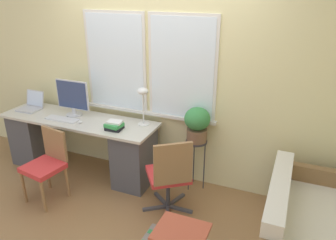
% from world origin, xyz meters
% --- Properties ---
extents(ground_plane, '(14.00, 14.00, 0.00)m').
position_xyz_m(ground_plane, '(0.00, 0.00, 0.00)').
color(ground_plane, olive).
extents(wall_back_with_window, '(9.00, 0.12, 2.70)m').
position_xyz_m(wall_back_with_window, '(-0.00, 0.67, 1.35)').
color(wall_back_with_window, beige).
rests_on(wall_back_with_window, ground_plane).
extents(desk, '(2.06, 0.59, 0.74)m').
position_xyz_m(desk, '(-0.94, 0.29, 0.40)').
color(desk, beige).
rests_on(desk, ground_plane).
extents(laptop, '(0.28, 0.27, 0.23)m').
position_xyz_m(laptop, '(-1.72, 0.34, 0.79)').
color(laptop, '#B7B7BC').
rests_on(laptop, desk).
extents(monitor, '(0.46, 0.21, 0.46)m').
position_xyz_m(monitor, '(-1.05, 0.38, 0.97)').
color(monitor, silver).
rests_on(monitor, desk).
extents(keyboard, '(0.44, 0.13, 0.02)m').
position_xyz_m(keyboard, '(-1.09, 0.18, 0.75)').
color(keyboard, silver).
rests_on(keyboard, desk).
extents(mouse, '(0.04, 0.06, 0.03)m').
position_xyz_m(mouse, '(-0.81, 0.18, 0.76)').
color(mouse, silver).
rests_on(mouse, desk).
extents(desk_lamp, '(0.14, 0.14, 0.46)m').
position_xyz_m(desk_lamp, '(-0.09, 0.45, 1.08)').
color(desk_lamp, white).
rests_on(desk_lamp, desk).
extents(book_stack, '(0.20, 0.18, 0.10)m').
position_xyz_m(book_stack, '(-0.34, 0.19, 0.79)').
color(book_stack, black).
rests_on(book_stack, desk).
extents(desk_chair_wooden, '(0.44, 0.46, 0.81)m').
position_xyz_m(desk_chair_wooden, '(-0.92, -0.34, 0.45)').
color(desk_chair_wooden, olive).
rests_on(desk_chair_wooden, ground_plane).
extents(office_chair_swivel, '(0.58, 0.59, 0.90)m').
position_xyz_m(office_chair_swivel, '(0.45, -0.06, 0.46)').
color(office_chair_swivel, '#47474C').
rests_on(office_chair_swivel, ground_plane).
extents(couch_loveseat, '(0.79, 1.35, 0.74)m').
position_xyz_m(couch_loveseat, '(1.82, -0.20, 0.27)').
color(couch_loveseat, silver).
rests_on(couch_loveseat, ground_plane).
extents(plant_stand, '(0.25, 0.25, 0.62)m').
position_xyz_m(plant_stand, '(0.56, 0.50, 0.55)').
color(plant_stand, '#333338').
rests_on(plant_stand, ground_plane).
extents(potted_plant, '(0.29, 0.29, 0.41)m').
position_xyz_m(potted_plant, '(0.56, 0.50, 0.85)').
color(potted_plant, brown).
rests_on(potted_plant, plant_stand).
extents(folding_stool, '(0.43, 0.36, 0.46)m').
position_xyz_m(folding_stool, '(0.85, -0.78, 0.41)').
color(folding_stool, '#B24C33').
rests_on(folding_stool, ground_plane).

